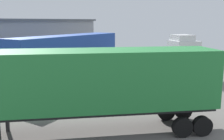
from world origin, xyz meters
TOP-DOWN VIEW (x-y plane):
  - ground_plane at (0.00, 0.00)m, footprint 60.00×60.00m
  - tractor_unit_white at (10.16, -1.44)m, footprint 6.46×5.92m
  - container_trailer_green at (-5.27, -3.49)m, footprint 10.59×10.42m
  - container_trailer_orange at (2.24, 5.93)m, footprint 12.61×3.59m

SIDE VIEW (x-z plane):
  - ground_plane at x=0.00m, z-range 0.00..0.00m
  - tractor_unit_white at x=10.16m, z-range -0.12..3.99m
  - container_trailer_green at x=-5.27m, z-range 0.56..4.66m
  - container_trailer_orange at x=2.24m, z-range 0.56..4.72m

